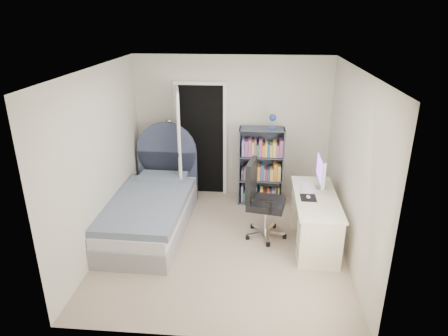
# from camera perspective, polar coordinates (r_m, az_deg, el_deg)

# --- Properties ---
(room_shell) EXTENTS (3.50, 3.70, 2.60)m
(room_shell) POSITION_cam_1_polar(r_m,az_deg,el_deg) (5.36, -0.15, 0.59)
(room_shell) COLOR gray
(room_shell) RESTS_ON ground
(door) EXTENTS (0.92, 0.82, 2.06)m
(door) POSITION_cam_1_polar(r_m,az_deg,el_deg) (6.95, -5.28, 3.56)
(door) COLOR black
(door) RESTS_ON ground
(bed) EXTENTS (1.15, 2.33, 1.42)m
(bed) POSITION_cam_1_polar(r_m,az_deg,el_deg) (6.31, -10.23, -5.64)
(bed) COLOR gray
(bed) RESTS_ON ground
(nightstand) EXTENTS (0.39, 0.39, 0.58)m
(nightstand) POSITION_cam_1_polar(r_m,az_deg,el_deg) (7.31, -7.26, -1.08)
(nightstand) COLOR tan
(nightstand) RESTS_ON ground
(floor_lamp) EXTENTS (0.20, 0.20, 1.43)m
(floor_lamp) POSITION_cam_1_polar(r_m,az_deg,el_deg) (7.27, -7.72, 0.50)
(floor_lamp) COLOR silver
(floor_lamp) RESTS_ON ground
(bookcase) EXTENTS (0.76, 0.32, 1.61)m
(bookcase) POSITION_cam_1_polar(r_m,az_deg,el_deg) (6.91, 5.35, -0.09)
(bookcase) COLOR #3B4251
(bookcase) RESTS_ON ground
(desk) EXTENTS (0.60, 1.49, 1.23)m
(desk) POSITION_cam_1_polar(r_m,az_deg,el_deg) (5.94, 12.81, -6.83)
(desk) COLOR #F3ECCC
(desk) RESTS_ON ground
(office_chair) EXTENTS (0.64, 0.66, 1.18)m
(office_chair) POSITION_cam_1_polar(r_m,az_deg,el_deg) (5.86, 5.21, -4.00)
(office_chair) COLOR silver
(office_chair) RESTS_ON ground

